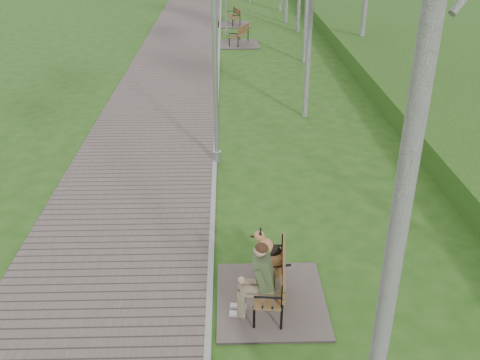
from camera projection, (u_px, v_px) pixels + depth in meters
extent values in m
plane|color=#265315|center=(213.00, 199.00, 11.48)|extent=(120.00, 120.00, 0.00)
cube|color=#685854|center=(190.00, 17.00, 30.57)|extent=(3.50, 67.00, 0.04)
cube|color=#999993|center=(220.00, 16.00, 30.61)|extent=(0.10, 67.00, 0.05)
cube|color=#497529|center=(437.00, 21.00, 29.56)|extent=(14.00, 70.00, 1.60)
cube|color=#685854|center=(271.00, 300.00, 8.51)|extent=(1.72, 1.91, 0.04)
cube|color=brown|center=(269.00, 279.00, 8.32)|extent=(0.57, 1.47, 0.04)
cube|color=brown|center=(284.00, 266.00, 8.19)|extent=(0.18, 1.43, 0.31)
cube|color=#685854|center=(240.00, 44.00, 24.45)|extent=(1.77, 1.96, 0.04)
cube|color=brown|center=(239.00, 35.00, 24.25)|extent=(0.95, 1.53, 0.04)
cube|color=brown|center=(244.00, 29.00, 24.06)|extent=(0.57, 1.39, 0.32)
cube|color=#685854|center=(234.00, 25.00, 28.53)|extent=(1.71, 1.90, 0.04)
cube|color=brown|center=(233.00, 17.00, 28.34)|extent=(0.73, 1.48, 0.04)
cube|color=brown|center=(237.00, 12.00, 28.28)|extent=(0.35, 1.40, 0.31)
cylinder|color=#A2A4AA|center=(217.00, 157.00, 13.10)|extent=(0.19, 0.19, 0.29)
cylinder|color=#A2A4AA|center=(215.00, 66.00, 12.07)|extent=(0.12, 0.12, 4.80)
cylinder|color=#A2A4AA|center=(226.00, 32.00, 26.19)|extent=(0.18, 0.18, 0.27)
cylinder|color=silver|center=(421.00, 87.00, 3.68)|extent=(0.20, 0.20, 8.98)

